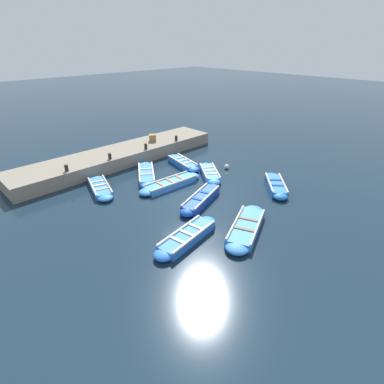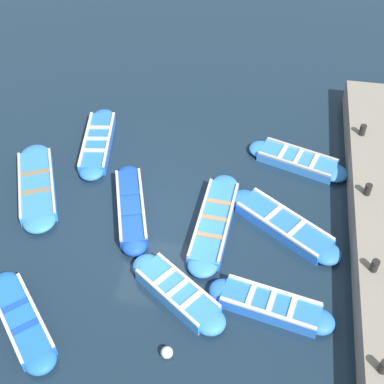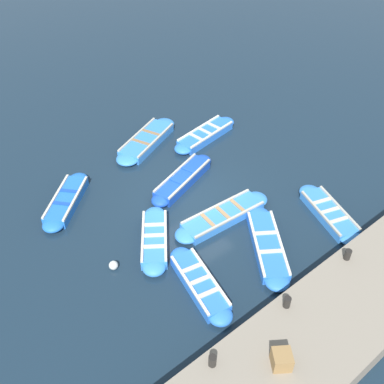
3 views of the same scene
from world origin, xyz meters
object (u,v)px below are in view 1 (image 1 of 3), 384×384
boat_far_corner (183,163)px  boat_inner_gap (276,185)px  bollard_mid_south (146,146)px  bollard_south (176,138)px  wooden_crate (153,138)px  boat_broadside (171,184)px  bollard_north (66,168)px  bollard_mid_north (110,156)px  boat_near_quay (100,188)px  boat_stern_in (210,173)px  buoy_orange_near (227,167)px  boat_tucked (187,237)px  boat_mid_row (146,174)px  boat_bow_out (201,199)px  boat_end_of_row (246,227)px

boat_far_corner → boat_inner_gap: bearing=13.1°
bollard_mid_south → bollard_south: bearing=90.0°
bollard_mid_south → wooden_crate: bearing=127.4°
boat_inner_gap → boat_far_corner: bearing=-166.9°
boat_broadside → wooden_crate: bearing=151.4°
wooden_crate → bollard_mid_south: bearing=-52.6°
boat_inner_gap → bollard_north: size_ratio=8.36×
bollard_mid_north → boat_near_quay: bearing=-43.7°
boat_stern_in → bollard_south: (-4.77, 1.62, 0.79)m
bollard_north → bollard_south: bearing=90.0°
bollard_mid_north → bollard_south: size_ratio=1.00×
boat_far_corner → boat_stern_in: bearing=-0.0°
boat_inner_gap → buoy_orange_near: bearing=176.1°
boat_inner_gap → bollard_north: bearing=-137.0°
boat_tucked → boat_inner_gap: size_ratio=1.24×
bollard_mid_south → bollard_south: 2.68m
boat_mid_row → bollard_south: bearing=117.0°
boat_mid_row → buoy_orange_near: boat_mid_row is taller
bollard_north → boat_bow_out: bearing=29.5°
bollard_south → wooden_crate: (-1.05, -1.30, 0.06)m
wooden_crate → bollard_north: bearing=-81.1°
boat_near_quay → boat_inner_gap: 9.50m
buoy_orange_near → boat_far_corner: bearing=-144.5°
boat_far_corner → boat_end_of_row: 7.92m
boat_near_quay → bollard_mid_south: bollard_mid_south is taller
boat_far_corner → bollard_south: size_ratio=9.43×
boat_mid_row → bollard_north: 4.38m
boat_stern_in → bollard_north: bearing=-126.6°
bollard_mid_south → boat_broadside: bearing=-19.4°
boat_mid_row → wooden_crate: (-3.27, 3.05, 0.87)m
boat_mid_row → bollard_mid_south: 2.89m
boat_inner_gap → boat_near_quay: bearing=-132.9°
boat_inner_gap → buoy_orange_near: boat_inner_gap is taller
boat_tucked → boat_far_corner: 8.06m
boat_tucked → bollard_south: bearing=140.5°
boat_end_of_row → bollard_mid_north: 9.77m
boat_inner_gap → boat_bow_out: 4.41m
boat_tucked → boat_stern_in: (-3.68, 5.34, 0.02)m
boat_mid_row → boat_broadside: 1.97m
boat_far_corner → boat_bow_out: boat_bow_out is taller
boat_tucked → buoy_orange_near: 7.92m
boat_bow_out → bollard_mid_north: bearing=-170.8°
boat_inner_gap → bollard_mid_south: size_ratio=8.36×
boat_broadside → boat_end_of_row: bearing=-5.8°
buoy_orange_near → boat_mid_row: bearing=-119.8°
boat_mid_row → bollard_south: size_ratio=9.99×
boat_tucked → bollard_mid_south: size_ratio=10.41×
boat_stern_in → bollard_north: size_ratio=8.47×
boat_stern_in → wooden_crate: size_ratio=6.29×
boat_broadside → buoy_orange_near: 4.20m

